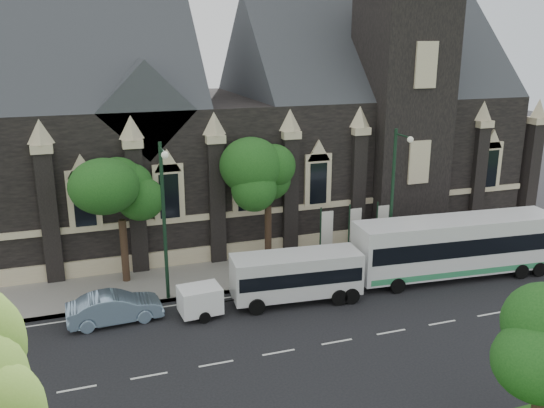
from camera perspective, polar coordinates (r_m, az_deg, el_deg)
name	(u,v)px	position (r m, az deg, el deg)	size (l,w,h in m)	color
ground	(279,352)	(27.65, 0.66, -14.60)	(160.00, 160.00, 0.00)	black
sidewalk	(227,275)	(35.75, -4.47, -7.06)	(80.00, 5.00, 0.15)	gray
museum	(260,121)	(43.61, -1.23, 8.29)	(40.00, 17.70, 29.90)	black
tree_walk_right	(270,177)	(35.91, -0.19, 2.76)	(4.08, 4.08, 7.80)	black
tree_walk_left	(123,190)	(34.21, -14.63, 1.40)	(3.91, 3.91, 7.64)	black
street_lamp_near	(394,192)	(35.69, 12.09, 1.14)	(0.36, 1.88, 9.00)	#15301E
street_lamp_mid	(164,214)	(31.09, -10.70, -1.02)	(0.36, 1.88, 9.00)	#15301E
banner_flag_left	(325,231)	(36.42, 5.28, -2.74)	(0.90, 0.10, 4.00)	#15301E
banner_flag_center	(353,228)	(37.25, 8.09, -2.41)	(0.90, 0.10, 4.00)	#15301E
banner_flag_right	(380,225)	(38.17, 10.77, -2.08)	(0.90, 0.10, 4.00)	#15301E
tour_coach	(456,245)	(36.66, 17.91, -3.96)	(12.91, 3.72, 3.72)	silver
shuttle_bus	(297,274)	(31.92, 2.48, -6.99)	(7.33, 3.04, 2.77)	silver
box_trailer	(200,300)	(30.66, -7.20, -9.48)	(3.16, 1.86, 1.66)	white
sedan	(115,308)	(31.03, -15.43, -9.95)	(1.68, 4.82, 1.59)	#809DB9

